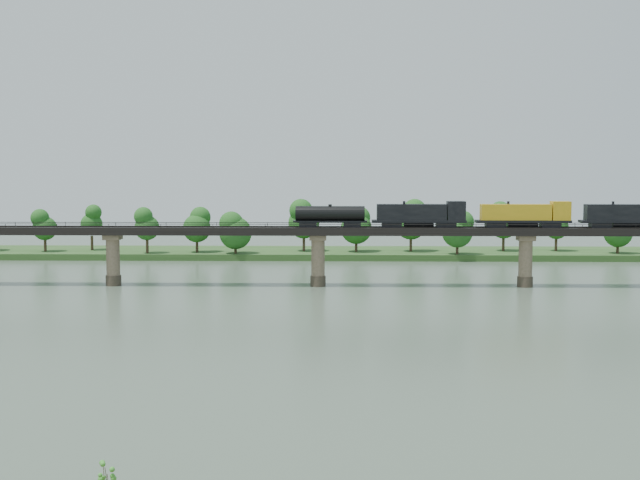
{
  "coord_description": "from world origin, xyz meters",
  "views": [
    {
      "loc": [
        3.99,
        -124.22,
        22.26
      ],
      "look_at": [
        0.39,
        30.0,
        9.0
      ],
      "focal_mm": 45.0,
      "sensor_mm": 36.0,
      "label": 1
    }
  ],
  "objects": [
    {
      "name": "ground",
      "position": [
        0.0,
        0.0,
        0.0
      ],
      "size": [
        400.0,
        400.0,
        0.0
      ],
      "primitive_type": "plane",
      "color": "#3D4D3E",
      "rests_on": "ground"
    },
    {
      "name": "freight_train",
      "position": [
        32.86,
        30.0,
        13.9
      ],
      "size": [
        73.07,
        2.85,
        5.03
      ],
      "color": "black",
      "rests_on": "bridge"
    },
    {
      "name": "far_treeline",
      "position": [
        -8.21,
        80.52,
        8.83
      ],
      "size": [
        289.06,
        17.54,
        13.6
      ],
      "color": "#382619",
      "rests_on": "far_bank"
    },
    {
      "name": "bridge_superstructure",
      "position": [
        0.0,
        30.0,
        11.79
      ],
      "size": [
        220.0,
        4.9,
        0.75
      ],
      "color": "black",
      "rests_on": "bridge"
    },
    {
      "name": "bridge",
      "position": [
        0.0,
        30.0,
        5.46
      ],
      "size": [
        236.0,
        30.0,
        11.5
      ],
      "color": "#473A2D",
      "rests_on": "ground"
    },
    {
      "name": "sapling",
      "position": [
        -11.17,
        -73.71,
        2.54
      ],
      "size": [
        0.94,
        0.94,
        2.21
      ],
      "rotation": [
        0.0,
        0.0,
        -0.24
      ],
      "color": "brown",
      "rests_on": "near_bank"
    },
    {
      "name": "far_bank",
      "position": [
        0.0,
        85.0,
        0.8
      ],
      "size": [
        300.0,
        24.0,
        1.6
      ],
      "primitive_type": "cube",
      "color": "#26491D",
      "rests_on": "ground"
    }
  ]
}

